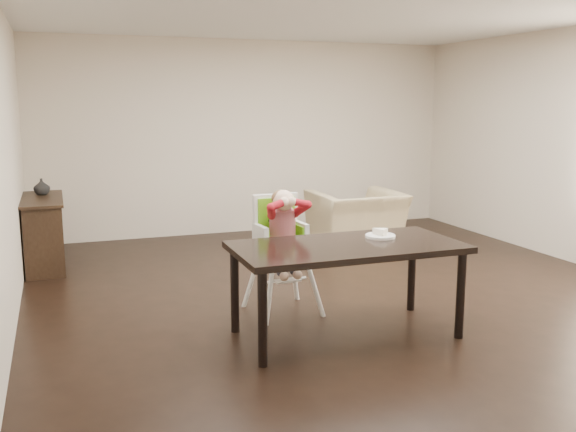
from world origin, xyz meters
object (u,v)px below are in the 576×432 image
(high_chair, at_px, (281,226))
(sideboard, at_px, (44,232))
(armchair, at_px, (357,210))
(dining_table, at_px, (347,254))

(high_chair, distance_m, sideboard, 3.15)
(high_chair, bearing_deg, sideboard, 125.61)
(armchair, bearing_deg, dining_table, 61.68)
(dining_table, relative_size, sideboard, 1.43)
(dining_table, height_order, sideboard, sideboard)
(high_chair, bearing_deg, armchair, 45.80)
(dining_table, height_order, high_chair, high_chair)
(armchair, bearing_deg, sideboard, -5.27)
(high_chair, distance_m, armchair, 2.77)
(high_chair, bearing_deg, dining_table, -73.13)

